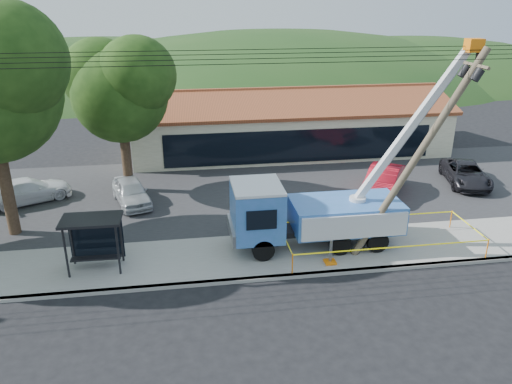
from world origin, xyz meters
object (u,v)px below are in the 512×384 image
object	(u,v)px
car_white	(30,203)
car_dark	(464,185)
leaning_pole	(423,147)
car_red	(382,195)
utility_truck	(311,211)
bus_shelter	(93,231)
car_silver	(133,205)

from	to	relation	value
car_white	car_dark	xyz separation A→B (m)	(25.46, -1.04, 0.00)
leaning_pole	car_red	distance (m)	8.48
utility_truck	car_red	distance (m)	8.17
bus_shelter	car_white	distance (m)	9.53
leaning_pole	bus_shelter	xyz separation A→B (m)	(-13.70, 0.56, -3.13)
car_red	car_white	world-z (taller)	car_red
utility_truck	car_dark	size ratio (longest dim) A/B	2.23
car_white	car_silver	bearing A→B (deg)	-129.49
car_silver	car_dark	distance (m)	19.77
utility_truck	car_dark	distance (m)	13.09
bus_shelter	car_silver	size ratio (longest dim) A/B	0.60
utility_truck	bus_shelter	world-z (taller)	utility_truck
utility_truck	car_silver	world-z (taller)	utility_truck
utility_truck	bus_shelter	size ratio (longest dim) A/B	4.33
car_dark	car_silver	bearing A→B (deg)	-165.74
leaning_pole	car_dark	xyz separation A→B (m)	(6.96, 7.54, -4.97)
car_silver	car_red	world-z (taller)	car_red
car_white	car_dark	distance (m)	25.49
utility_truck	leaning_pole	size ratio (longest dim) A/B	1.18
bus_shelter	car_silver	bearing A→B (deg)	83.75
car_white	car_red	bearing A→B (deg)	-123.61
car_silver	car_white	size ratio (longest dim) A/B	0.87
leaning_pole	car_dark	size ratio (longest dim) A/B	1.88
utility_truck	leaning_pole	world-z (taller)	utility_truck
car_red	car_white	xyz separation A→B (m)	(-19.88, 1.85, 0.00)
leaning_pole	car_dark	bearing A→B (deg)	47.32
utility_truck	leaning_pole	distance (m)	5.51
car_red	car_dark	xyz separation A→B (m)	(5.58, 0.81, 0.00)
car_red	car_silver	bearing A→B (deg)	-149.23
car_red	car_white	size ratio (longest dim) A/B	1.04
utility_truck	car_silver	xyz separation A→B (m)	(-8.47, 6.27, -1.80)
car_white	car_dark	size ratio (longest dim) A/B	0.98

